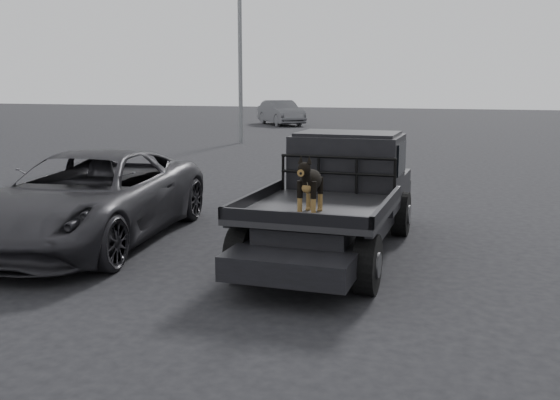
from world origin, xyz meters
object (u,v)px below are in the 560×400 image
(flatbed_ute, at_px, (334,224))
(parked_suv, at_px, (89,198))
(distant_car_a, at_px, (281,113))
(dog, at_px, (311,185))

(flatbed_ute, bearing_deg, parked_suv, -172.44)
(flatbed_ute, distance_m, distant_car_a, 30.47)
(dog, height_order, distant_car_a, dog)
(dog, bearing_deg, flatbed_ute, 90.74)
(flatbed_ute, height_order, parked_suv, parked_suv)
(dog, height_order, parked_suv, dog)
(distant_car_a, bearing_deg, flatbed_ute, -108.99)
(flatbed_ute, distance_m, parked_suv, 4.04)
(dog, distance_m, distant_car_a, 31.83)
(dog, relative_size, parked_suv, 0.14)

